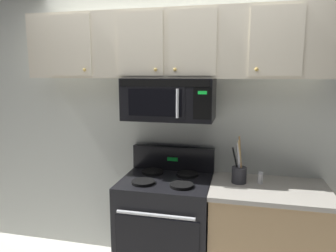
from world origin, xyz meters
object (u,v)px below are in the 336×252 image
object	(u,v)px
utensil_crock_charcoal	(239,173)
salt_shaker	(260,178)
stove_range	(166,227)
over_range_microwave	(169,99)

from	to	relation	value
utensil_crock_charcoal	salt_shaker	size ratio (longest dim) A/B	3.84
stove_range	utensil_crock_charcoal	size ratio (longest dim) A/B	2.93
over_range_microwave	salt_shaker	world-z (taller)	over_range_microwave
over_range_microwave	salt_shaker	size ratio (longest dim) A/B	7.63
stove_range	utensil_crock_charcoal	world-z (taller)	utensil_crock_charcoal
stove_range	utensil_crock_charcoal	distance (m)	0.79
utensil_crock_charcoal	salt_shaker	distance (m)	0.18
stove_range	over_range_microwave	bearing A→B (deg)	90.14
salt_shaker	stove_range	bearing A→B (deg)	-174.76
utensil_crock_charcoal	over_range_microwave	bearing A→B (deg)	174.42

